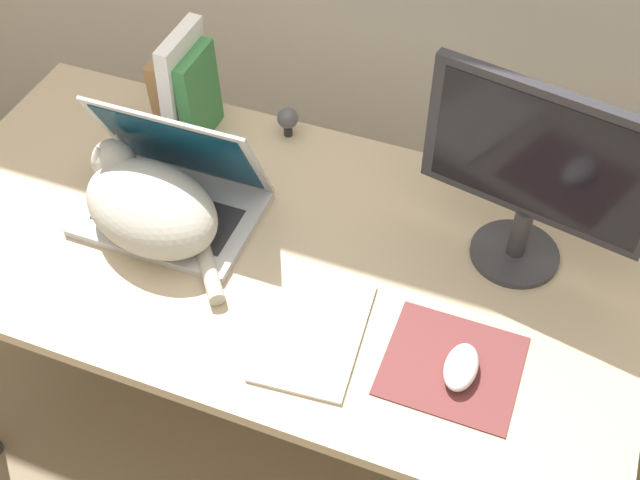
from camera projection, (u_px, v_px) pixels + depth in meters
The scene contains 9 objects.
desk at pixel (272, 267), 1.67m from camera, with size 1.49×0.76×0.76m.
laptop at pixel (174, 193), 1.65m from camera, with size 0.36×0.26×0.25m.
cat at pixel (149, 205), 1.59m from camera, with size 0.39×0.29×0.15m.
external_monitor at pixel (537, 172), 1.43m from camera, with size 0.43×0.18×0.41m.
mousepad at pixel (452, 365), 1.42m from camera, with size 0.24×0.22×0.00m.
computer_mouse at pixel (461, 367), 1.40m from camera, with size 0.06×0.10×0.03m.
book_row at pixel (185, 89), 1.78m from camera, with size 0.11×0.16×0.26m.
notepad at pixel (314, 332), 1.47m from camera, with size 0.20×0.28×0.01m.
webcam at pixel (288, 119), 1.81m from camera, with size 0.05×0.05×0.07m.
Camera 1 is at (0.48, -0.59, 1.96)m, focal length 45.00 mm.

